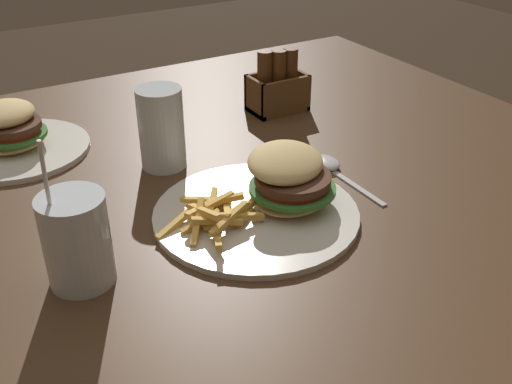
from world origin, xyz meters
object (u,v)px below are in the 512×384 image
(beer_glass, at_px, (161,129))
(meal_plate_far, at_px, (14,137))
(juice_glass, at_px, (77,244))
(spoon, at_px, (328,165))
(condiment_caddy, at_px, (278,88))
(meal_plate_near, at_px, (271,196))

(beer_glass, height_order, meal_plate_far, beer_glass)
(juice_glass, height_order, meal_plate_far, juice_glass)
(beer_glass, distance_m, juice_glass, 0.33)
(spoon, height_order, condiment_caddy, condiment_caddy)
(meal_plate_near, bearing_deg, meal_plate_far, 124.97)
(condiment_caddy, bearing_deg, meal_plate_near, -123.71)
(meal_plate_far, distance_m, condiment_caddy, 0.53)
(beer_glass, bearing_deg, meal_plate_near, -70.82)
(beer_glass, height_order, spoon, beer_glass)
(meal_plate_near, relative_size, condiment_caddy, 2.42)
(spoon, relative_size, condiment_caddy, 1.42)
(beer_glass, bearing_deg, condiment_caddy, 20.09)
(meal_plate_far, xyz_separation_m, condiment_caddy, (0.52, -0.08, 0.02))
(juice_glass, xyz_separation_m, condiment_caddy, (0.53, 0.36, -0.01))
(beer_glass, xyz_separation_m, condiment_caddy, (0.31, 0.11, -0.02))
(spoon, xyz_separation_m, meal_plate_far, (-0.46, 0.35, 0.02))
(spoon, bearing_deg, beer_glass, 56.65)
(condiment_caddy, bearing_deg, juice_glass, -145.85)
(spoon, distance_m, condiment_caddy, 0.28)
(meal_plate_near, xyz_separation_m, meal_plate_far, (-0.29, 0.42, 0.00))
(spoon, relative_size, meal_plate_far, 0.71)
(meal_plate_near, bearing_deg, condiment_caddy, 56.29)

